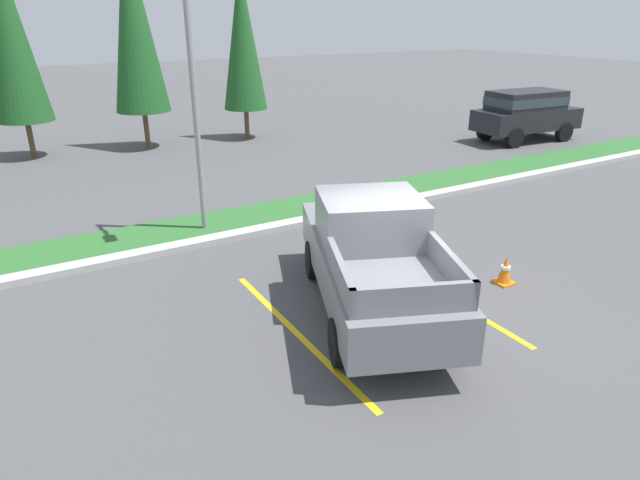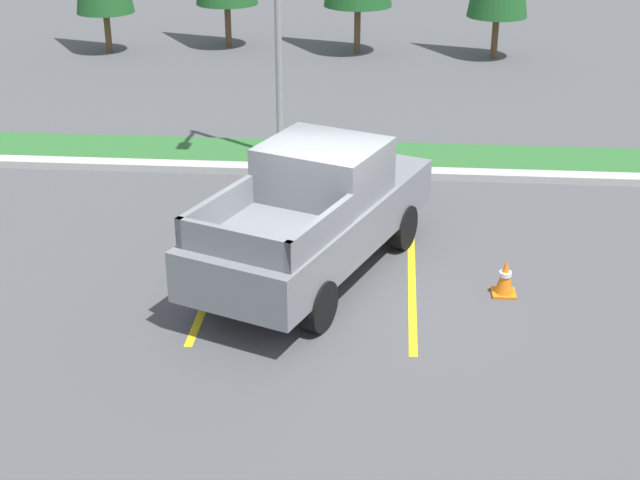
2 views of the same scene
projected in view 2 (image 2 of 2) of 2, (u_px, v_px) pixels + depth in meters
The scene contains 7 objects.
ground_plane at pixel (329, 287), 14.15m from camera, with size 120.00×120.00×0.00m, color #4C4C4F.
parking_line_near at pixel (220, 269), 14.69m from camera, with size 0.12×4.80×0.01m, color yellow.
parking_line_far at pixel (412, 277), 14.46m from camera, with size 0.12×4.80×0.01m, color yellow.
curb_strip at pixel (347, 171), 18.65m from camera, with size 56.00×0.40×0.15m, color #B2B2AD.
grass_median at pixel (350, 156), 19.66m from camera, with size 56.00×1.80×0.06m, color #2D662D.
pickup_truck_main at pixel (316, 212), 14.18m from camera, with size 3.74×5.54×2.10m.
traffic_cone at pixel (505, 277), 13.81m from camera, with size 0.36×0.36×0.60m.
Camera 2 is at (0.91, -12.53, 6.56)m, focal length 51.02 mm.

